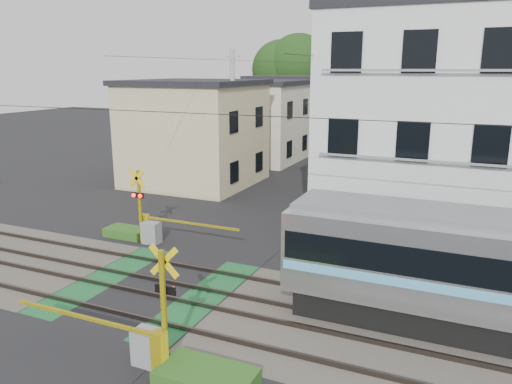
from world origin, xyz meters
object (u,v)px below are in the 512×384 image
at_px(pedestrian, 352,139).
at_px(crossing_signal_near, 149,339).
at_px(crossing_signal_far, 150,226).
at_px(apartment_block, 457,127).

bearing_deg(pedestrian, crossing_signal_near, 113.09).
relative_size(crossing_signal_near, crossing_signal_far, 1.00).
relative_size(crossing_signal_far, apartment_block, 0.46).
bearing_deg(apartment_block, pedestrian, 112.60).
bearing_deg(crossing_signal_near, crossing_signal_far, 125.29).
height_order(crossing_signal_far, pedestrian, crossing_signal_far).
bearing_deg(pedestrian, crossing_signal_far, 104.04).
bearing_deg(crossing_signal_far, apartment_block, 27.78).
height_order(crossing_signal_near, apartment_block, apartment_block).
bearing_deg(crossing_signal_far, crossing_signal_near, -54.71).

